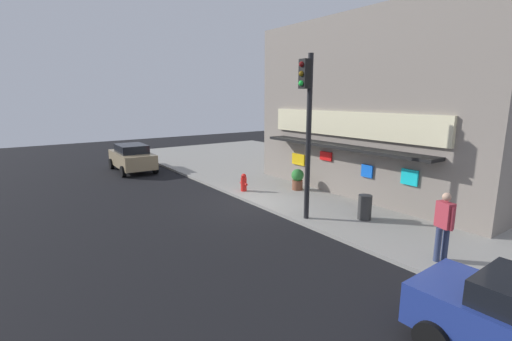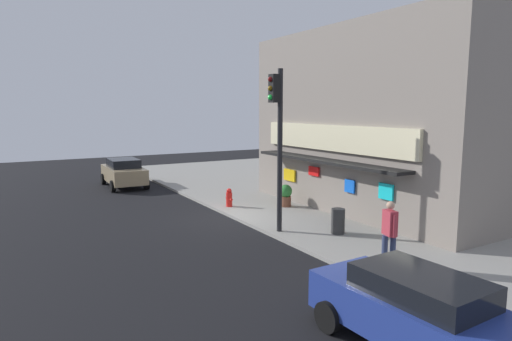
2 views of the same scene
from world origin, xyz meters
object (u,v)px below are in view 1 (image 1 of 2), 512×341
fire_hydrant (244,183)px  potted_plant_by_doorway (297,179)px  traffic_light (307,117)px  trash_can (365,207)px  parked_car_tan (132,157)px  pedestrian (444,224)px

fire_hydrant → potted_plant_by_doorway: size_ratio=0.84×
traffic_light → fire_hydrant: 5.52m
trash_can → parked_car_tan: size_ratio=0.21×
parked_car_tan → pedestrian: bearing=9.7°
potted_plant_by_doorway → parked_car_tan: (-9.44, -4.83, 0.19)m
parked_car_tan → potted_plant_by_doorway: bearing=27.1°
traffic_light → fire_hydrant: (-4.47, 0.36, -3.23)m
potted_plant_by_doorway → fire_hydrant: bearing=-119.7°
traffic_light → pedestrian: traffic_light is taller
traffic_light → parked_car_tan: 13.19m
trash_can → potted_plant_by_doorway: (-4.50, 0.84, 0.09)m
fire_hydrant → pedestrian: 9.07m
trash_can → parked_car_tan: (-13.94, -3.98, 0.28)m
trash_can → pedestrian: bearing=-17.6°
traffic_light → potted_plant_by_doorway: traffic_light is taller
traffic_light → potted_plant_by_doorway: size_ratio=5.77×
traffic_light → parked_car_tan: size_ratio=1.39×
traffic_light → fire_hydrant: bearing=175.4°
parked_car_tan → fire_hydrant: bearing=17.8°
fire_hydrant → potted_plant_by_doorway: bearing=60.3°
potted_plant_by_doorway → pedestrian: bearing=-13.6°
traffic_light → trash_can: 3.83m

